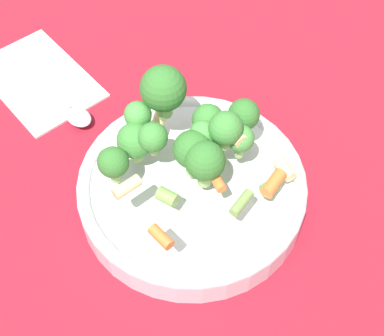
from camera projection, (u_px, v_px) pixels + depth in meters
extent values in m
plane|color=maroon|center=(192.00, 199.00, 0.58)|extent=(3.00, 3.00, 0.00)
cylinder|color=silver|center=(192.00, 190.00, 0.57)|extent=(0.24, 0.24, 0.03)
torus|color=silver|center=(192.00, 182.00, 0.56)|extent=(0.24, 0.24, 0.01)
cylinder|color=#8CB766|center=(208.00, 132.00, 0.58)|extent=(0.01, 0.01, 0.01)
sphere|color=#3D8438|center=(208.00, 120.00, 0.56)|extent=(0.03, 0.03, 0.03)
cylinder|color=#8CB766|center=(225.00, 142.00, 0.53)|extent=(0.01, 0.01, 0.01)
sphere|color=#3D8438|center=(226.00, 128.00, 0.51)|extent=(0.03, 0.03, 0.03)
cylinder|color=#8CB766|center=(204.00, 177.00, 0.53)|extent=(0.01, 0.01, 0.02)
sphere|color=#33722D|center=(205.00, 161.00, 0.51)|extent=(0.04, 0.04, 0.04)
cylinder|color=#8CB766|center=(239.00, 150.00, 0.54)|extent=(0.01, 0.01, 0.01)
sphere|color=#479342|center=(241.00, 138.00, 0.53)|extent=(0.03, 0.03, 0.03)
cylinder|color=#8CB766|center=(137.00, 154.00, 0.56)|extent=(0.01, 0.01, 0.01)
sphere|color=#3D8438|center=(135.00, 141.00, 0.54)|extent=(0.04, 0.04, 0.04)
cylinder|color=#8CB766|center=(242.00, 128.00, 0.56)|extent=(0.01, 0.01, 0.01)
sphere|color=#33722D|center=(244.00, 115.00, 0.54)|extent=(0.03, 0.03, 0.03)
cylinder|color=#8CB766|center=(139.00, 128.00, 0.55)|extent=(0.01, 0.01, 0.02)
sphere|color=#479342|center=(138.00, 115.00, 0.54)|extent=(0.03, 0.03, 0.03)
cylinder|color=#8CB766|center=(191.00, 166.00, 0.54)|extent=(0.01, 0.01, 0.02)
sphere|color=#33722D|center=(191.00, 149.00, 0.52)|extent=(0.04, 0.04, 0.04)
cylinder|color=#8CB766|center=(154.00, 148.00, 0.54)|extent=(0.01, 0.01, 0.01)
sphere|color=#3D8438|center=(153.00, 137.00, 0.52)|extent=(0.03, 0.03, 0.03)
cylinder|color=#8CB766|center=(164.00, 108.00, 0.55)|extent=(0.02, 0.02, 0.02)
sphere|color=#33722D|center=(163.00, 89.00, 0.53)|extent=(0.05, 0.05, 0.05)
cylinder|color=#8CB766|center=(116.00, 175.00, 0.53)|extent=(0.01, 0.01, 0.02)
sphere|color=#33722D|center=(113.00, 162.00, 0.51)|extent=(0.03, 0.03, 0.03)
cylinder|color=#8CB766|center=(203.00, 146.00, 0.54)|extent=(0.01, 0.01, 0.01)
sphere|color=#479342|center=(203.00, 134.00, 0.53)|extent=(0.03, 0.03, 0.03)
cylinder|color=#729E4C|center=(203.00, 151.00, 0.52)|extent=(0.01, 0.03, 0.01)
cylinder|color=beige|center=(127.00, 187.00, 0.49)|extent=(0.03, 0.03, 0.01)
cylinder|color=beige|center=(285.00, 169.00, 0.55)|extent=(0.03, 0.03, 0.01)
cylinder|color=orange|center=(217.00, 181.00, 0.51)|extent=(0.02, 0.02, 0.01)
cylinder|color=orange|center=(274.00, 183.00, 0.53)|extent=(0.03, 0.03, 0.01)
cylinder|color=orange|center=(161.00, 237.00, 0.47)|extent=(0.02, 0.03, 0.01)
cylinder|color=beige|center=(208.00, 136.00, 0.54)|extent=(0.02, 0.02, 0.01)
cylinder|color=#729E4C|center=(241.00, 203.00, 0.49)|extent=(0.03, 0.02, 0.01)
cylinder|color=#729E4C|center=(270.00, 187.00, 0.53)|extent=(0.02, 0.02, 0.01)
cylinder|color=beige|center=(159.00, 121.00, 0.58)|extent=(0.02, 0.02, 0.01)
cylinder|color=#729E4C|center=(167.00, 197.00, 0.51)|extent=(0.02, 0.02, 0.01)
cylinder|color=beige|center=(236.00, 136.00, 0.52)|extent=(0.03, 0.02, 0.01)
cube|color=white|center=(39.00, 79.00, 0.69)|extent=(0.19, 0.19, 0.01)
cylinder|color=silver|center=(40.00, 84.00, 0.67)|extent=(0.08, 0.10, 0.01)
ellipsoid|color=silver|center=(79.00, 117.00, 0.64)|extent=(0.04, 0.04, 0.01)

